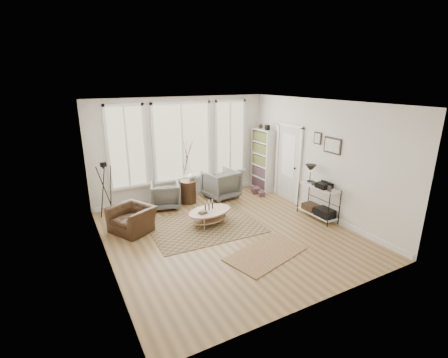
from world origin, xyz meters
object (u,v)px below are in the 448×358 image
armchair_right (221,184)px  bookcase (262,160)px  armchair_left (165,195)px  low_shelf (318,199)px  accent_chair (132,219)px  side_table (188,173)px  coffee_table (210,214)px

armchair_right → bookcase: bearing=174.5°
armchair_left → armchair_right: size_ratio=0.85×
low_shelf → accent_chair: 4.51m
low_shelf → armchair_right: (-1.45, 2.44, -0.10)m
armchair_left → side_table: 0.86m
bookcase → accent_chair: (-4.32, -1.06, -0.66)m
coffee_table → accent_chair: bearing=163.1°
armchair_left → side_table: bearing=-161.2°
bookcase → coffee_table: size_ratio=1.65×
coffee_table → side_table: size_ratio=0.70×
accent_chair → coffee_table: bearing=44.8°
coffee_table → side_table: (0.10, 1.57, 0.58)m
coffee_table → side_table: side_table is taller
low_shelf → side_table: size_ratio=0.73×
bookcase → coffee_table: 3.12m
coffee_table → armchair_left: 1.64m
coffee_table → armchair_right: size_ratio=1.38×
side_table → accent_chair: (-1.82, -1.05, -0.56)m
low_shelf → accent_chair: (-4.27, 1.46, -0.22)m
bookcase → armchair_right: bearing=-177.1°
armchair_right → accent_chair: bearing=10.8°
low_shelf → armchair_left: 3.99m
armchair_left → accent_chair: bearing=57.5°
coffee_table → side_table: 1.68m
low_shelf → armchair_right: 2.84m
coffee_table → armchair_right: (1.10, 1.51, 0.13)m
bookcase → coffee_table: bearing=-148.7°
armchair_left → low_shelf: bearing=157.4°
coffee_table → armchair_right: 1.87m
armchair_right → accent_chair: (-2.82, -0.99, -0.12)m
bookcase → accent_chair: bookcase is taller
coffee_table → accent_chair: accent_chair is taller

